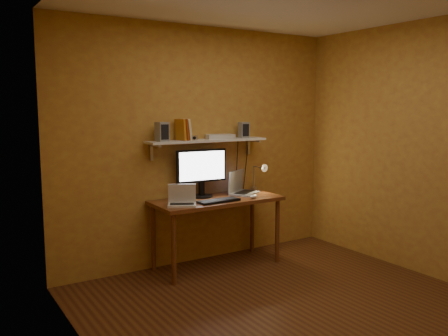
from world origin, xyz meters
TOP-DOWN VIEW (x-y plane):
  - room at (0.00, 0.00)m, footprint 3.44×3.24m
  - desk at (0.02, 1.28)m, footprint 1.40×0.60m
  - wall_shelf at (0.02, 1.47)m, footprint 1.40×0.25m
  - monitor at (-0.07, 1.45)m, footprint 0.58×0.26m
  - laptop at (0.40, 1.39)m, footprint 0.42×0.39m
  - netbook at (-0.46, 1.18)m, footprint 0.34×0.31m
  - keyboard at (-0.06, 1.12)m, footprint 0.46×0.17m
  - mouse at (0.36, 1.09)m, footprint 0.10×0.07m
  - desk_lamp at (0.68, 1.41)m, footprint 0.09×0.23m
  - speaker_left at (-0.53, 1.46)m, footprint 0.12×0.12m
  - speaker_right at (0.50, 1.48)m, footprint 0.11×0.11m
  - books at (-0.28, 1.48)m, footprint 0.14×0.16m
  - shelf_camera at (-0.19, 1.41)m, footprint 0.09×0.05m
  - router at (0.18, 1.48)m, footprint 0.34×0.27m

SIDE VIEW (x-z plane):
  - desk at x=0.02m, z-range 0.29..1.04m
  - keyboard at x=-0.06m, z-range 0.75..0.77m
  - mouse at x=0.36m, z-range 0.75..0.79m
  - netbook at x=-0.46m, z-range 0.70..0.91m
  - laptop at x=0.40m, z-range 0.69..0.95m
  - desk_lamp at x=0.68m, z-range 0.77..1.15m
  - monitor at x=-0.07m, z-range 0.78..1.30m
  - room at x=0.00m, z-range -0.02..2.62m
  - wall_shelf at x=0.02m, z-range 1.26..1.46m
  - router at x=0.18m, z-range 1.38..1.42m
  - shelf_camera at x=-0.19m, z-range 1.38..1.43m
  - speaker_right at x=0.50m, z-range 1.38..1.55m
  - speaker_left at x=-0.53m, z-range 1.38..1.57m
  - books at x=-0.28m, z-range 1.37..1.60m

